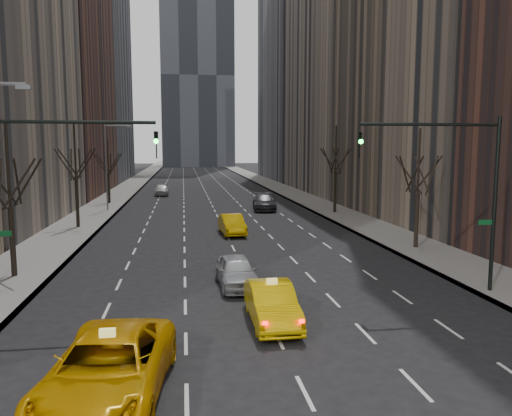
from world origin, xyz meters
name	(u,v)px	position (x,y,z in m)	size (l,w,h in m)	color
sidewalk_left	(125,190)	(-12.25, 70.00, 0.07)	(4.50, 320.00, 0.15)	slate
sidewalk_right	(281,189)	(12.25, 70.00, 0.07)	(4.50, 320.00, 0.15)	slate
bld_left_far	(48,36)	(-21.50, 66.00, 22.00)	(14.00, 28.00, 44.00)	brown
bld_left_deep	(87,27)	(-21.50, 96.00, 30.00)	(14.00, 30.00, 60.00)	slate
bld_right_far	(352,21)	(21.50, 64.00, 25.00)	(14.00, 28.00, 50.00)	tan
bld_right_deep	(302,38)	(21.50, 95.00, 29.00)	(14.00, 30.00, 58.00)	slate
tree_lw_b	(10,207)	(-12.00, 18.00, 3.72)	(3.36, 3.50, 7.82)	black
tree_lw_c	(76,180)	(-12.00, 34.00, 4.04)	(3.36, 3.50, 8.74)	black
tree_lw_d	(108,174)	(-12.00, 52.00, 3.56)	(3.36, 3.50, 7.36)	black
tree_rw_b	(418,194)	(12.00, 22.00, 3.72)	(3.36, 3.50, 7.82)	black
tree_rw_c	(335,174)	(12.00, 40.00, 4.04)	(3.36, 3.50, 8.74)	black
traffic_mast_left	(34,180)	(-9.11, 12.00, 5.49)	(6.69, 0.39, 8.00)	black
traffic_mast_right	(462,176)	(9.11, 12.00, 5.49)	(6.69, 0.39, 8.00)	black
streetlight_far	(109,158)	(-10.84, 45.00, 5.62)	(2.83, 0.22, 9.00)	slate
taxi_suv	(108,369)	(-5.31, 4.32, 0.89)	(2.97, 6.44, 1.79)	#D89504
taxi_sedan	(272,304)	(0.06, 9.57, 0.77)	(1.64, 4.69, 1.55)	#EBBB04
silver_sedan_ahead	(237,271)	(-0.75, 14.82, 0.76)	(1.79, 4.45, 1.52)	#9A9CA1
far_taxi	(232,224)	(0.45, 29.47, 0.77)	(1.62, 4.65, 1.53)	#FFC305
far_suv_grey	(264,202)	(5.33, 43.90, 0.85)	(2.39, 5.87, 1.70)	#2E2D32
far_car_white	(161,190)	(-6.31, 61.84, 0.80)	(1.88, 4.67, 1.59)	#BABABA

